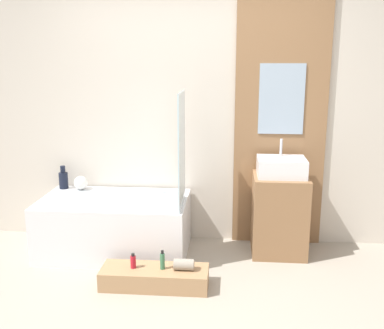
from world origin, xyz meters
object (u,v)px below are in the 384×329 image
bathtub (115,225)px  wooden_step_bench (155,277)px  sink (281,167)px  vase_tall_dark (63,179)px  bottle_soap_primary (133,261)px  bottle_soap_secondary (162,261)px  vase_round_light (81,183)px

bathtub → wooden_step_bench: bearing=-52.5°
sink → vase_tall_dark: size_ratio=1.89×
bathtub → vase_tall_dark: vase_tall_dark is taller
bottle_soap_primary → bottle_soap_secondary: bottle_soap_secondary is taller
wooden_step_bench → bathtub: bearing=127.5°
vase_round_light → vase_tall_dark: bearing=172.8°
wooden_step_bench → vase_tall_dark: bearing=139.1°
vase_tall_dark → wooden_step_bench: bearing=-40.9°
bottle_soap_secondary → sink: bearing=37.4°
bathtub → vase_tall_dark: size_ratio=5.91×
wooden_step_bench → vase_round_light: size_ratio=6.39×
vase_tall_dark → bottle_soap_secondary: (1.13, -0.92, -0.40)m
vase_tall_dark → vase_round_light: 0.19m
vase_round_light → bottle_soap_primary: size_ratio=1.10×
wooden_step_bench → vase_round_light: vase_round_light is taller
bottle_soap_primary → bathtub: bearing=116.2°
bottle_soap_primary → bottle_soap_secondary: bearing=0.0°
bottle_soap_secondary → bottle_soap_primary: bearing=180.0°
vase_tall_dark → vase_round_light: (0.18, -0.02, -0.03)m
vase_tall_dark → bottle_soap_secondary: size_ratio=1.45×
wooden_step_bench → sink: (1.05, 0.76, 0.75)m
bathtub → bottle_soap_secondary: (0.54, -0.62, -0.04)m
vase_tall_dark → bottle_soap_secondary: vase_tall_dark is taller
bottle_soap_secondary → vase_round_light: bearing=136.5°
bathtub → wooden_step_bench: (0.48, -0.62, -0.19)m
bottle_soap_secondary → vase_tall_dark: bearing=140.8°
wooden_step_bench → bottle_soap_secondary: bottle_soap_secondary is taller
sink → vase_round_light: 1.95m
vase_round_light → bottle_soap_primary: bearing=-51.7°
sink → vase_round_light: sink is taller
vase_tall_dark → bottle_soap_primary: 1.34m
bottle_soap_primary → vase_round_light: bearing=128.3°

